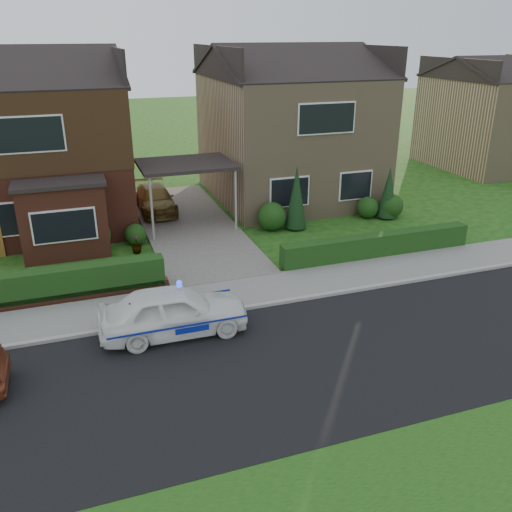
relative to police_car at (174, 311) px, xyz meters
name	(u,v)px	position (x,y,z in m)	size (l,w,h in m)	color
ground	(285,364)	(2.31, -2.40, -0.69)	(120.00, 120.00, 0.00)	#134312
road	(285,364)	(2.31, -2.40, -0.69)	(60.00, 6.00, 0.02)	black
kerb	(247,308)	(2.31, 0.65, -0.63)	(60.00, 0.16, 0.12)	#9E9993
sidewalk	(237,293)	(2.31, 1.70, -0.64)	(60.00, 2.00, 0.10)	slate
driveway	(189,225)	(2.31, 8.60, -0.63)	(3.80, 12.00, 0.12)	#666059
house_left	(32,133)	(-3.47, 11.50, 3.12)	(7.50, 9.53, 7.25)	brown
house_right	(289,122)	(8.11, 11.59, 2.98)	(7.50, 8.06, 7.25)	#A08562
carport_link	(186,165)	(2.31, 8.55, 1.97)	(3.80, 3.00, 2.77)	black
dwarf_wall	(42,301)	(-3.49, 2.90, -0.51)	(7.70, 0.25, 0.36)	brown
hedge_left	(43,304)	(-3.49, 3.05, -0.69)	(7.50, 0.55, 0.90)	#133611
hedge_right	(376,257)	(8.11, 2.95, -0.69)	(7.50, 0.55, 0.80)	#133611
shrub_left_mid	(93,236)	(-1.69, 6.90, -0.03)	(1.32, 1.32, 1.32)	#133611
shrub_left_near	(136,234)	(-0.09, 7.20, -0.27)	(0.84, 0.84, 0.84)	#133611
shrub_right_near	(272,216)	(5.51, 7.00, -0.09)	(1.20, 1.20, 1.20)	#133611
shrub_right_mid	(368,208)	(10.11, 7.10, -0.21)	(0.96, 0.96, 0.96)	#133611
shrub_right_far	(391,206)	(11.11, 6.80, -0.15)	(1.08, 1.08, 1.08)	#133611
conifer_a	(296,199)	(6.51, 6.80, 0.61)	(0.90, 0.90, 2.60)	black
conifer_b	(388,194)	(10.91, 6.80, 0.41)	(0.90, 0.90, 2.20)	black
neighbour_right	(494,123)	(22.31, 13.60, 1.91)	(6.50, 7.00, 5.20)	#A08562
police_car	(174,311)	(0.00, 0.00, 0.00)	(3.70, 4.06, 1.54)	white
driveway_car	(155,199)	(1.31, 10.86, -0.01)	(1.55, 3.82, 1.11)	brown
potted_plant_b	(99,271)	(-1.70, 4.20, -0.31)	(0.41, 0.33, 0.75)	gray
potted_plant_c	(136,245)	(-0.19, 6.26, -0.34)	(0.39, 0.39, 0.70)	gray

